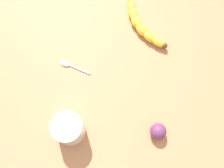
# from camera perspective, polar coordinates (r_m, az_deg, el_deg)

# --- Properties ---
(wooden_tabletop) EXTENTS (1.20, 1.20, 0.03)m
(wooden_tabletop) POSITION_cam_1_polar(r_m,az_deg,el_deg) (0.83, -2.58, 0.56)
(wooden_tabletop) COLOR #B7774F
(wooden_tabletop) RESTS_ON ground
(banana) EXTENTS (0.23, 0.10, 0.04)m
(banana) POSITION_cam_1_polar(r_m,az_deg,el_deg) (0.90, 6.79, 13.40)
(banana) COLOR yellow
(banana) RESTS_ON wooden_tabletop
(smoothie_glass) EXTENTS (0.09, 0.09, 0.09)m
(smoothie_glass) POSITION_cam_1_polar(r_m,az_deg,el_deg) (0.74, -9.90, -10.15)
(smoothie_glass) COLOR silver
(smoothie_glass) RESTS_ON wooden_tabletop
(plum_fruit) EXTENTS (0.05, 0.05, 0.05)m
(plum_fruit) POSITION_cam_1_polar(r_m,az_deg,el_deg) (0.76, 10.57, -10.68)
(plum_fruit) COLOR #6B3360
(plum_fruit) RESTS_ON wooden_tabletop
(teaspoon) EXTENTS (0.08, 0.10, 0.01)m
(teaspoon) POSITION_cam_1_polar(r_m,az_deg,el_deg) (0.85, -10.32, 4.59)
(teaspoon) COLOR silver
(teaspoon) RESTS_ON wooden_tabletop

